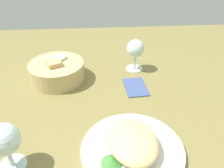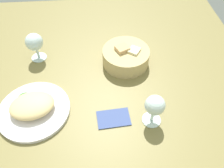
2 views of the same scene
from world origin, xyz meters
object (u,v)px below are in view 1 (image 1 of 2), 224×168
plate (132,150)px  bread_basket (57,71)px  wine_glass_near (135,50)px  wine_glass_far (4,142)px  folded_napkin (135,87)px

plate → bread_basket: bearing=32.2°
wine_glass_near → bread_basket: bearing=100.7°
plate → wine_glass_far: bearing=94.0°
bread_basket → folded_napkin: (-7.26, -26.55, -3.00)cm
plate → folded_napkin: plate is taller
bread_basket → wine_glass_near: 28.96cm
wine_glass_far → folded_napkin: wine_glass_far is taller
bread_basket → folded_napkin: size_ratio=1.71×
bread_basket → wine_glass_near: (5.31, -28.12, 4.42)cm
plate → bread_basket: bread_basket is taller
bread_basket → plate: bearing=-147.8°
plate → wine_glass_near: (39.45, -6.65, 7.12)cm
bread_basket → wine_glass_far: (-36.04, 5.90, 4.40)cm
folded_napkin → wine_glass_far: bearing=127.3°
bread_basket → wine_glass_near: size_ratio=1.59×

